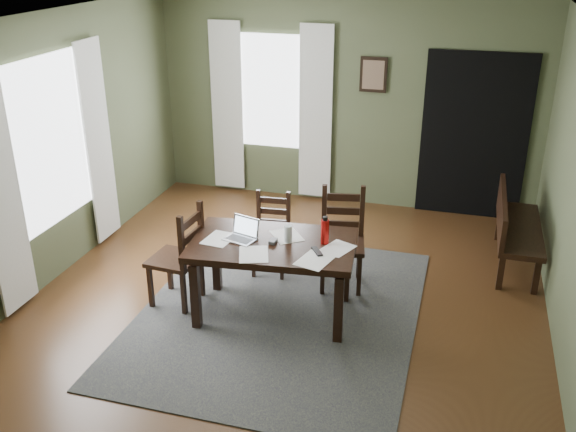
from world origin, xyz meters
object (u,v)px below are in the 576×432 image
(dining_table, at_px, (273,251))
(laptop, at_px, (243,233))
(chair_back_left, at_px, (271,234))
(chair_end, at_px, (180,257))
(bench, at_px, (513,224))
(chair_back_right, at_px, (342,240))
(water_bottle, at_px, (325,231))

(dining_table, relative_size, laptop, 4.75)
(chair_back_left, distance_m, laptop, 0.92)
(chair_end, height_order, bench, chair_end)
(dining_table, height_order, chair_back_right, chair_back_right)
(water_bottle, bearing_deg, bench, 42.52)
(chair_end, xyz_separation_m, bench, (3.13, 1.76, -0.03))
(dining_table, xyz_separation_m, water_bottle, (0.46, 0.11, 0.22))
(laptop, bearing_deg, chair_end, -158.77)
(chair_end, height_order, chair_back_right, chair_back_right)
(bench, bearing_deg, dining_table, 127.75)
(chair_back_right, bearing_deg, chair_end, -161.46)
(chair_end, relative_size, chair_back_right, 0.99)
(dining_table, distance_m, bench, 2.79)
(chair_end, height_order, laptop, chair_end)
(chair_end, bearing_deg, bench, 123.90)
(laptop, bearing_deg, water_bottle, 24.41)
(water_bottle, bearing_deg, chair_back_right, 86.32)
(chair_end, relative_size, water_bottle, 3.88)
(laptop, distance_m, water_bottle, 0.77)
(chair_end, bearing_deg, chair_back_left, 148.51)
(water_bottle, bearing_deg, chair_back_left, 135.71)
(bench, bearing_deg, water_bottle, 132.52)
(chair_back_left, bearing_deg, bench, 13.47)
(chair_back_left, height_order, laptop, laptop)
(water_bottle, bearing_deg, dining_table, -166.57)
(laptop, bearing_deg, dining_table, 16.10)
(chair_back_left, distance_m, chair_back_right, 0.79)
(dining_table, bearing_deg, laptop, 173.91)
(chair_end, distance_m, water_bottle, 1.45)
(dining_table, relative_size, bench, 1.12)
(dining_table, bearing_deg, bench, 31.67)
(chair_end, height_order, chair_back_left, chair_end)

